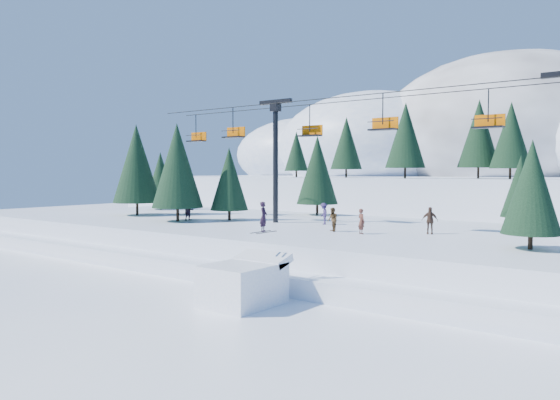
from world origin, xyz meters
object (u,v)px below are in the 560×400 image
Objects in this scene: jump_kicker at (244,282)px; banner_far at (453,311)px; chairlift at (382,137)px; banner_near at (330,293)px.

banner_far is (9.69, 3.10, -0.62)m from jump_kicker.
banner_near is (3.43, -12.65, -8.78)m from chairlift.
chairlift is (-0.09, 15.50, 8.16)m from jump_kicker.
jump_kicker is 10.19m from banner_far.
jump_kicker is 4.44m from banner_near.
banner_far is (6.34, 0.24, 0.00)m from banner_near.
banner_near is at bearing 40.47° from jump_kicker.
jump_kicker is 0.11× the size of chairlift.
banner_near is 6.35m from banner_far.
jump_kicker is at bearing -89.68° from chairlift.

